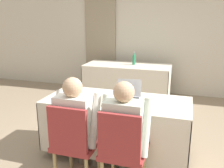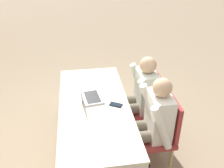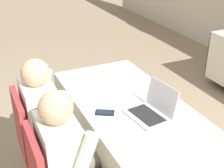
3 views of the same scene
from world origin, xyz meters
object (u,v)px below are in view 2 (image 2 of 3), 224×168
Objects in this scene: chair_near_right at (147,105)px; cell_phone at (116,105)px; chair_near_left at (159,131)px; person_white_shirt at (140,95)px; laptop at (89,96)px; person_checkered_shirt at (152,121)px.

cell_phone is at bearing -56.56° from chair_near_right.
cell_phone is 0.56m from chair_near_left.
chair_near_right is 0.78× the size of person_white_shirt.
laptop reaches higher than chair_near_left.
laptop is 0.37× the size of chair_near_right.
person_white_shirt is at bearing -180.00° from person_checkered_shirt.
person_white_shirt reaches higher than laptop.
laptop is 0.29× the size of person_checkered_shirt.
laptop is at bearing -78.48° from person_white_shirt.
chair_near_left is at bearing 90.00° from person_checkered_shirt.
cell_phone is 0.17× the size of chair_near_left.
person_white_shirt is (0.13, -0.64, -0.13)m from laptop.
laptop is 0.37× the size of chair_near_left.
person_checkered_shirt is at bearing -90.00° from chair_near_left.
cell_phone is 0.60m from chair_near_right.
laptop is at bearing -117.59° from chair_near_left.
person_checkered_shirt is at bearing 0.00° from person_white_shirt.
cell_phone is at bearing -121.65° from person_checkered_shirt.
chair_near_right reaches higher than cell_phone.
laptop is 0.29× the size of person_white_shirt.
chair_near_right is at bearing -87.28° from laptop.
chair_near_right is at bearing 90.00° from person_white_shirt.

